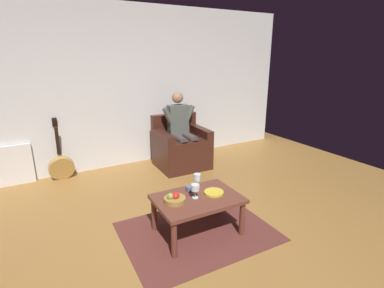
# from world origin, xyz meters

# --- Properties ---
(ground_plane) EXTENTS (7.58, 7.58, 0.00)m
(ground_plane) POSITION_xyz_m (0.00, 0.00, 0.00)
(ground_plane) COLOR olive
(wall_back) EXTENTS (6.72, 0.06, 2.71)m
(wall_back) POSITION_xyz_m (0.00, -3.10, 1.35)
(wall_back) COLOR silver
(wall_back) RESTS_ON ground
(rug) EXTENTS (1.64, 1.27, 0.01)m
(rug) POSITION_xyz_m (-0.07, -0.59, 0.00)
(rug) COLOR brown
(rug) RESTS_ON ground
(armchair) EXTENTS (0.86, 0.78, 0.89)m
(armchair) POSITION_xyz_m (-0.84, -2.47, 0.33)
(armchair) COLOR #3F1E16
(armchair) RESTS_ON ground
(person_seated) EXTENTS (0.61, 0.60, 1.30)m
(person_seated) POSITION_xyz_m (-0.84, -2.45, 0.69)
(person_seated) COLOR #545C54
(person_seated) RESTS_ON ground
(coffee_table) EXTENTS (0.93, 0.66, 0.43)m
(coffee_table) POSITION_xyz_m (-0.07, -0.59, 0.37)
(coffee_table) COLOR brown
(coffee_table) RESTS_ON ground
(guitar) EXTENTS (0.38, 0.27, 0.97)m
(guitar) POSITION_xyz_m (1.06, -2.90, 0.22)
(guitar) COLOR #B28844
(guitar) RESTS_ON ground
(radiator) EXTENTS (0.64, 0.06, 0.62)m
(radiator) POSITION_xyz_m (1.76, -3.03, 0.31)
(radiator) COLOR white
(radiator) RESTS_ON ground
(wine_glass_near) EXTENTS (0.08, 0.08, 0.16)m
(wine_glass_near) POSITION_xyz_m (-0.19, -0.82, 0.54)
(wine_glass_near) COLOR silver
(wine_glass_near) RESTS_ON coffee_table
(wine_glass_far) EXTENTS (0.09, 0.09, 0.16)m
(wine_glass_far) POSITION_xyz_m (-0.04, -0.60, 0.54)
(wine_glass_far) COLOR silver
(wine_glass_far) RESTS_ON coffee_table
(fruit_bowl) EXTENTS (0.23, 0.23, 0.11)m
(fruit_bowl) POSITION_xyz_m (0.19, -0.62, 0.47)
(fruit_bowl) COLOR olive
(fruit_bowl) RESTS_ON coffee_table
(decorative_dish) EXTENTS (0.22, 0.22, 0.02)m
(decorative_dish) POSITION_xyz_m (-0.27, -0.58, 0.44)
(decorative_dish) COLOR gold
(decorative_dish) RESTS_ON coffee_table
(candle_jar) EXTENTS (0.08, 0.08, 0.06)m
(candle_jar) POSITION_xyz_m (-0.06, -0.76, 0.46)
(candle_jar) COLOR slate
(candle_jar) RESTS_ON coffee_table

